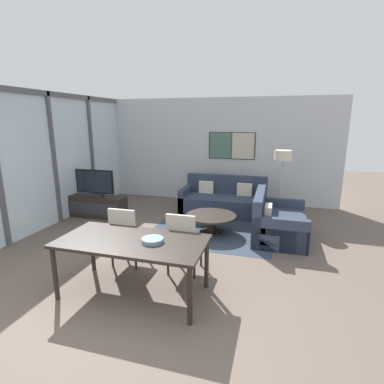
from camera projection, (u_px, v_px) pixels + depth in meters
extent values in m
plane|color=brown|center=(106.00, 321.00, 3.40)|extent=(24.00, 24.00, 0.00)
cube|color=silver|center=(211.00, 151.00, 8.21)|extent=(6.74, 0.06, 2.80)
cube|color=#2D2D33|center=(232.00, 146.00, 7.99)|extent=(1.24, 0.01, 0.72)
cube|color=#4C7060|center=(221.00, 145.00, 8.06)|extent=(0.58, 0.02, 0.68)
cube|color=beige|center=(243.00, 146.00, 7.90)|extent=(0.58, 0.02, 0.68)
cube|color=silver|center=(53.00, 159.00, 6.41)|extent=(0.02, 5.50, 2.80)
cube|color=#515156|center=(47.00, 93.00, 6.08)|extent=(0.07, 5.50, 0.10)
cube|color=#515156|center=(54.00, 159.00, 6.40)|extent=(0.07, 0.08, 2.80)
cube|color=#515156|center=(92.00, 153.00, 7.69)|extent=(0.07, 0.08, 2.80)
cube|color=#333D4C|center=(211.00, 233.00, 6.06)|extent=(2.45, 1.81, 0.01)
cube|color=black|center=(96.00, 206.00, 7.01)|extent=(1.43, 0.39, 0.51)
cube|color=#2D2D33|center=(91.00, 209.00, 6.82)|extent=(1.32, 0.01, 0.28)
cube|color=#2D2D33|center=(95.00, 195.00, 6.95)|extent=(0.36, 0.20, 0.05)
cube|color=#2D2D33|center=(95.00, 192.00, 6.93)|extent=(0.06, 0.03, 0.08)
cube|color=black|center=(94.00, 181.00, 6.87)|extent=(0.96, 0.04, 0.55)
cube|color=black|center=(94.00, 182.00, 6.85)|extent=(0.89, 0.01, 0.49)
cube|color=#2D384C|center=(223.00, 205.00, 7.30)|extent=(2.02, 0.96, 0.42)
cube|color=#2D384C|center=(226.00, 192.00, 7.62)|extent=(2.02, 0.16, 0.87)
cube|color=#2D384C|center=(186.00, 198.00, 7.53)|extent=(0.14, 0.96, 0.60)
cube|color=#2D384C|center=(263.00, 204.00, 7.03)|extent=(0.14, 0.96, 0.60)
cube|color=beige|center=(206.00, 187.00, 7.55)|extent=(0.36, 0.12, 0.30)
cube|color=beige|center=(244.00, 189.00, 7.30)|extent=(0.36, 0.12, 0.30)
cube|color=#2D384C|center=(279.00, 227.00, 5.79)|extent=(0.96, 1.49, 0.42)
cube|color=#2D384C|center=(259.00, 214.00, 5.84)|extent=(0.16, 1.49, 0.87)
cube|color=#2D384C|center=(280.00, 235.00, 5.14)|extent=(0.96, 0.14, 0.60)
cube|color=#2D384C|center=(280.00, 212.00, 6.40)|extent=(0.96, 0.14, 0.60)
cube|color=beige|center=(268.00, 213.00, 5.45)|extent=(0.12, 0.36, 0.30)
cylinder|color=black|center=(211.00, 232.00, 6.06)|extent=(0.45, 0.45, 0.03)
cylinder|color=black|center=(211.00, 225.00, 6.02)|extent=(0.18, 0.18, 0.34)
cylinder|color=black|center=(211.00, 216.00, 5.97)|extent=(1.00, 1.00, 0.04)
cube|color=black|center=(132.00, 241.00, 3.79)|extent=(1.88, 0.92, 0.04)
cylinder|color=black|center=(55.00, 274.00, 3.74)|extent=(0.06, 0.06, 0.71)
cylinder|color=black|center=(190.00, 296.00, 3.27)|extent=(0.06, 0.06, 0.71)
cylinder|color=black|center=(92.00, 248.00, 4.49)|extent=(0.06, 0.06, 0.71)
cylinder|color=black|center=(207.00, 263.00, 4.02)|extent=(0.06, 0.06, 0.71)
cube|color=#B2A899|center=(129.00, 237.00, 4.71)|extent=(0.46, 0.46, 0.06)
cube|color=#B2A899|center=(122.00, 225.00, 4.46)|extent=(0.42, 0.05, 0.48)
cylinder|color=black|center=(112.00, 254.00, 4.63)|extent=(0.04, 0.04, 0.41)
cylinder|color=black|center=(136.00, 257.00, 4.53)|extent=(0.04, 0.04, 0.41)
cylinder|color=black|center=(125.00, 244.00, 5.01)|extent=(0.04, 0.04, 0.41)
cylinder|color=black|center=(147.00, 247.00, 4.90)|extent=(0.04, 0.04, 0.41)
cube|color=#B2A899|center=(185.00, 243.00, 4.46)|extent=(0.46, 0.46, 0.06)
cube|color=#B2A899|center=(181.00, 231.00, 4.20)|extent=(0.42, 0.05, 0.48)
cylinder|color=black|center=(168.00, 262.00, 4.38)|extent=(0.04, 0.04, 0.41)
cylinder|color=black|center=(194.00, 265.00, 4.27)|extent=(0.04, 0.04, 0.41)
cylinder|color=black|center=(177.00, 251.00, 4.75)|extent=(0.04, 0.04, 0.41)
cylinder|color=black|center=(201.00, 254.00, 4.64)|extent=(0.04, 0.04, 0.41)
cylinder|color=slate|center=(153.00, 240.00, 3.71)|extent=(0.27, 0.27, 0.05)
torus|color=slate|center=(152.00, 239.00, 3.71)|extent=(0.28, 0.28, 0.02)
cylinder|color=#2D2D33|center=(279.00, 218.00, 6.94)|extent=(0.28, 0.28, 0.02)
cylinder|color=#B7B7BC|center=(281.00, 189.00, 6.78)|extent=(0.03, 0.03, 1.33)
cylinder|color=beige|center=(283.00, 155.00, 6.59)|extent=(0.38, 0.38, 0.22)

